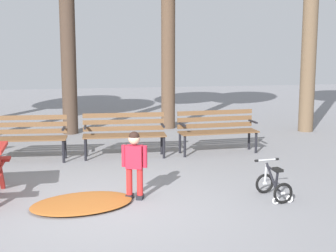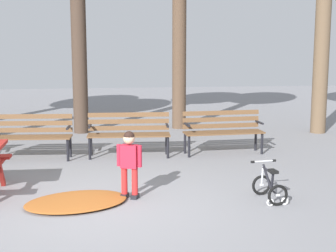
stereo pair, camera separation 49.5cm
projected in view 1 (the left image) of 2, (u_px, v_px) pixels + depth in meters
ground at (108, 211)px, 6.85m from camera, size 36.00×36.00×0.00m
park_bench_left at (24, 134)px, 9.62m from camera, size 1.63×0.57×0.85m
park_bench_right at (124, 131)px, 9.96m from camera, size 1.62×0.53×0.85m
park_bench_far_right at (217, 128)px, 10.34m from camera, size 1.63×0.56×0.85m
child_standing at (134, 160)px, 7.27m from camera, size 0.36×0.24×0.99m
kids_bicycle at (274, 185)px, 7.35m from camera, size 0.43×0.60×0.54m
leaf_pile at (82, 203)px, 7.06m from camera, size 1.68×1.41×0.07m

